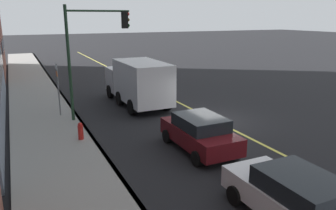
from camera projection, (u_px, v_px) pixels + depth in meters
ground at (214, 120)px, 18.14m from camera, size 200.00×200.00×0.00m
sidewalk_slab at (54, 143)px, 14.66m from camera, size 80.00×3.52×0.15m
curb_edge at (92, 137)px, 15.35m from camera, size 80.00×0.16×0.15m
lane_stripe_center at (214, 120)px, 18.14m from camera, size 80.00×0.16×0.01m
car_maroon at (200, 132)px, 13.89m from camera, size 4.04×1.99×1.52m
car_white at (295, 198)px, 8.89m from camera, size 4.23×1.97×1.51m
truck_white at (138, 82)px, 20.90m from camera, size 6.66×2.53×2.86m
traffic_light_mast at (92, 44)px, 17.19m from camera, size 0.28×3.41×6.09m
street_sign_post at (58, 86)px, 18.13m from camera, size 0.60×0.08×3.05m
fire_hydrant at (81, 133)px, 14.83m from camera, size 0.24×0.24×0.94m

